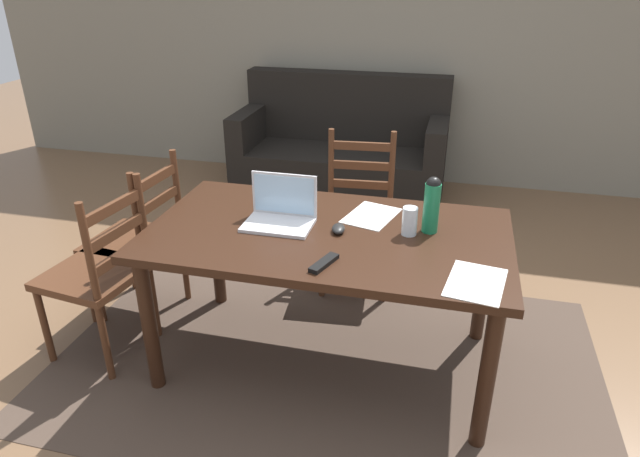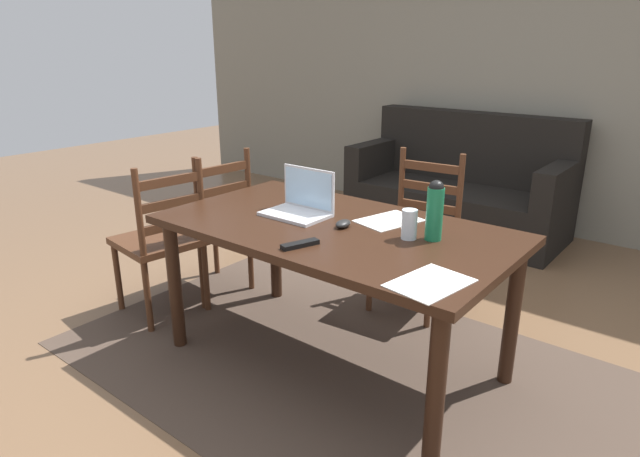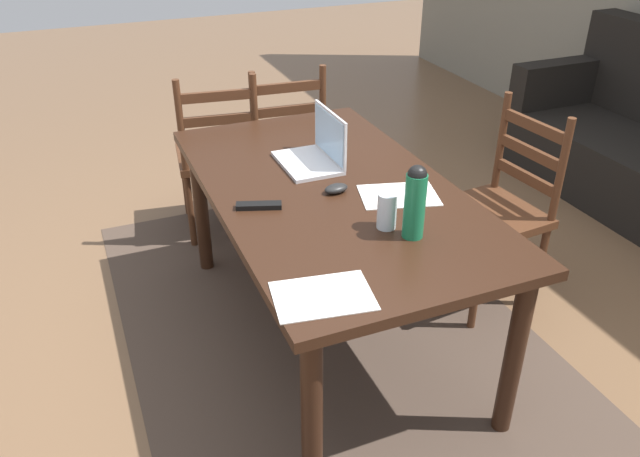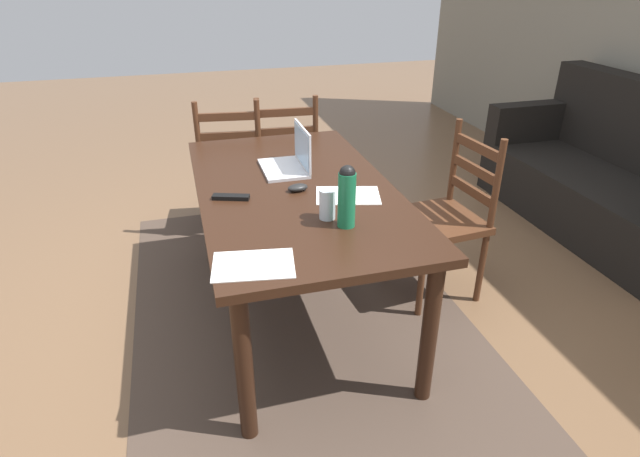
{
  "view_description": "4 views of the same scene",
  "coord_description": "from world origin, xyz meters",
  "px_view_note": "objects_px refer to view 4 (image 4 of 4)",
  "views": [
    {
      "loc": [
        0.53,
        -2.26,
        1.87
      ],
      "look_at": [
        -0.07,
        0.14,
        0.68
      ],
      "focal_mm": 31.28,
      "sensor_mm": 36.0,
      "label": 1
    },
    {
      "loc": [
        1.46,
        -1.94,
        1.56
      ],
      "look_at": [
        -0.13,
        0.06,
        0.68
      ],
      "focal_mm": 30.38,
      "sensor_mm": 36.0,
      "label": 2
    },
    {
      "loc": [
        2.08,
        -0.9,
        1.86
      ],
      "look_at": [
        -0.05,
        -0.03,
        0.53
      ],
      "focal_mm": 35.51,
      "sensor_mm": 36.0,
      "label": 3
    },
    {
      "loc": [
        2.28,
        -0.51,
        1.74
      ],
      "look_at": [
        0.04,
        0.11,
        0.52
      ],
      "focal_mm": 29.12,
      "sensor_mm": 36.0,
      "label": 4
    }
  ],
  "objects_px": {
    "laptop": "(292,159)",
    "tv_remote": "(231,197)",
    "dining_table": "(296,203)",
    "drinking_glass": "(327,204)",
    "chair_far_head": "(444,218)",
    "couch": "(612,179)",
    "computer_mouse": "(297,188)",
    "chair_left_far": "(285,161)",
    "chair_left_near": "(232,166)",
    "water_bottle": "(347,195)"
  },
  "relations": [
    {
      "from": "chair_far_head",
      "to": "tv_remote",
      "type": "bearing_deg",
      "value": -86.83
    },
    {
      "from": "laptop",
      "to": "water_bottle",
      "type": "bearing_deg",
      "value": 5.92
    },
    {
      "from": "chair_far_head",
      "to": "water_bottle",
      "type": "xyz_separation_m",
      "value": [
        0.46,
        -0.73,
        0.42
      ]
    },
    {
      "from": "couch",
      "to": "water_bottle",
      "type": "height_order",
      "value": "water_bottle"
    },
    {
      "from": "couch",
      "to": "laptop",
      "type": "relative_size",
      "value": 5.61
    },
    {
      "from": "chair_left_far",
      "to": "computer_mouse",
      "type": "height_order",
      "value": "chair_left_far"
    },
    {
      "from": "drinking_glass",
      "to": "water_bottle",
      "type": "bearing_deg",
      "value": 31.88
    },
    {
      "from": "chair_left_near",
      "to": "drinking_glass",
      "type": "distance_m",
      "value": 1.55
    },
    {
      "from": "chair_far_head",
      "to": "water_bottle",
      "type": "height_order",
      "value": "water_bottle"
    },
    {
      "from": "chair_far_head",
      "to": "dining_table",
      "type": "bearing_deg",
      "value": -89.74
    },
    {
      "from": "chair_far_head",
      "to": "computer_mouse",
      "type": "bearing_deg",
      "value": -86.24
    },
    {
      "from": "chair_left_far",
      "to": "tv_remote",
      "type": "xyz_separation_m",
      "value": [
        1.18,
        -0.5,
        0.29
      ]
    },
    {
      "from": "chair_left_far",
      "to": "drinking_glass",
      "type": "height_order",
      "value": "chair_left_far"
    },
    {
      "from": "tv_remote",
      "to": "chair_left_near",
      "type": "bearing_deg",
      "value": 13.08
    },
    {
      "from": "tv_remote",
      "to": "couch",
      "type": "bearing_deg",
      "value": -60.48
    },
    {
      "from": "dining_table",
      "to": "chair_left_far",
      "type": "relative_size",
      "value": 1.76
    },
    {
      "from": "chair_far_head",
      "to": "laptop",
      "type": "distance_m",
      "value": 0.9
    },
    {
      "from": "laptop",
      "to": "chair_left_far",
      "type": "bearing_deg",
      "value": 170.67
    },
    {
      "from": "chair_far_head",
      "to": "drinking_glass",
      "type": "height_order",
      "value": "chair_far_head"
    },
    {
      "from": "chair_far_head",
      "to": "couch",
      "type": "height_order",
      "value": "couch"
    },
    {
      "from": "dining_table",
      "to": "laptop",
      "type": "bearing_deg",
      "value": 171.0
    },
    {
      "from": "chair_far_head",
      "to": "computer_mouse",
      "type": "distance_m",
      "value": 0.89
    },
    {
      "from": "chair_far_head",
      "to": "couch",
      "type": "xyz_separation_m",
      "value": [
        -0.43,
        1.54,
        -0.11
      ]
    },
    {
      "from": "dining_table",
      "to": "water_bottle",
      "type": "height_order",
      "value": "water_bottle"
    },
    {
      "from": "chair_left_far",
      "to": "couch",
      "type": "xyz_separation_m",
      "value": [
        0.7,
        2.19,
        -0.11
      ]
    },
    {
      "from": "dining_table",
      "to": "drinking_glass",
      "type": "bearing_deg",
      "value": 8.32
    },
    {
      "from": "laptop",
      "to": "couch",
      "type": "bearing_deg",
      "value": 94.72
    },
    {
      "from": "chair_far_head",
      "to": "tv_remote",
      "type": "height_order",
      "value": "chair_far_head"
    },
    {
      "from": "couch",
      "to": "dining_table",
      "type": "bearing_deg",
      "value": -79.76
    },
    {
      "from": "dining_table",
      "to": "couch",
      "type": "bearing_deg",
      "value": 100.24
    },
    {
      "from": "couch",
      "to": "chair_left_near",
      "type": "bearing_deg",
      "value": -105.17
    },
    {
      "from": "chair_left_near",
      "to": "drinking_glass",
      "type": "bearing_deg",
      "value": 9.35
    },
    {
      "from": "chair_far_head",
      "to": "chair_left_far",
      "type": "bearing_deg",
      "value": -149.73
    },
    {
      "from": "chair_left_far",
      "to": "laptop",
      "type": "bearing_deg",
      "value": -9.33
    },
    {
      "from": "laptop",
      "to": "tv_remote",
      "type": "distance_m",
      "value": 0.47
    },
    {
      "from": "chair_left_far",
      "to": "laptop",
      "type": "xyz_separation_m",
      "value": [
        0.89,
        -0.15,
        0.34
      ]
    },
    {
      "from": "laptop",
      "to": "chair_far_head",
      "type": "bearing_deg",
      "value": 73.81
    },
    {
      "from": "chair_left_far",
      "to": "chair_far_head",
      "type": "height_order",
      "value": "same"
    },
    {
      "from": "chair_far_head",
      "to": "laptop",
      "type": "bearing_deg",
      "value": -106.19
    },
    {
      "from": "drinking_glass",
      "to": "tv_remote",
      "type": "relative_size",
      "value": 0.78
    },
    {
      "from": "water_bottle",
      "to": "drinking_glass",
      "type": "height_order",
      "value": "water_bottle"
    },
    {
      "from": "laptop",
      "to": "computer_mouse",
      "type": "xyz_separation_m",
      "value": [
        0.29,
        -0.04,
        -0.04
      ]
    },
    {
      "from": "water_bottle",
      "to": "computer_mouse",
      "type": "bearing_deg",
      "value": -164.69
    },
    {
      "from": "dining_table",
      "to": "computer_mouse",
      "type": "xyz_separation_m",
      "value": [
        0.05,
        -0.0,
        0.1
      ]
    },
    {
      "from": "water_bottle",
      "to": "tv_remote",
      "type": "height_order",
      "value": "water_bottle"
    },
    {
      "from": "dining_table",
      "to": "tv_remote",
      "type": "height_order",
      "value": "tv_remote"
    },
    {
      "from": "dining_table",
      "to": "chair_left_far",
      "type": "height_order",
      "value": "chair_left_far"
    },
    {
      "from": "chair_far_head",
      "to": "computer_mouse",
      "type": "relative_size",
      "value": 9.5
    },
    {
      "from": "chair_left_near",
      "to": "chair_far_head",
      "type": "xyz_separation_m",
      "value": [
        1.12,
        1.03,
        0.0
      ]
    },
    {
      "from": "dining_table",
      "to": "laptop",
      "type": "xyz_separation_m",
      "value": [
        -0.24,
        0.04,
        0.15
      ]
    }
  ]
}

